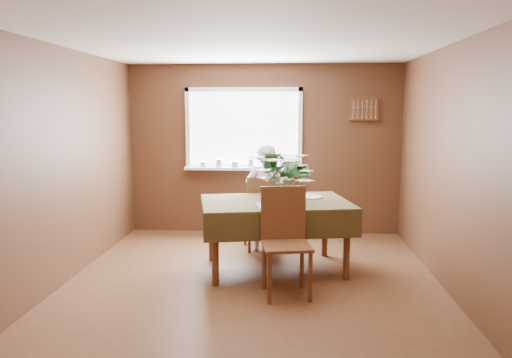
# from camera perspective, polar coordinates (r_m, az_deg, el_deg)

# --- Properties ---
(floor) EXTENTS (4.50, 4.50, 0.00)m
(floor) POSITION_cam_1_polar(r_m,az_deg,el_deg) (5.45, -0.41, -11.81)
(floor) COLOR #52301C
(floor) RESTS_ON ground
(ceiling) EXTENTS (4.50, 4.50, 0.00)m
(ceiling) POSITION_cam_1_polar(r_m,az_deg,el_deg) (5.17, -0.44, 15.24)
(ceiling) COLOR white
(ceiling) RESTS_ON wall_back
(wall_back) EXTENTS (4.00, 0.00, 4.00)m
(wall_back) POSITION_cam_1_polar(r_m,az_deg,el_deg) (7.40, 0.91, 3.38)
(wall_back) COLOR brown
(wall_back) RESTS_ON floor
(wall_front) EXTENTS (4.00, 0.00, 4.00)m
(wall_front) POSITION_cam_1_polar(r_m,az_deg,el_deg) (2.95, -3.77, -3.76)
(wall_front) COLOR brown
(wall_front) RESTS_ON floor
(wall_left) EXTENTS (0.00, 4.50, 4.50)m
(wall_left) POSITION_cam_1_polar(r_m,az_deg,el_deg) (5.68, -20.99, 1.42)
(wall_left) COLOR brown
(wall_left) RESTS_ON floor
(wall_right) EXTENTS (0.00, 4.50, 4.50)m
(wall_right) POSITION_cam_1_polar(r_m,az_deg,el_deg) (5.39, 21.28, 1.08)
(wall_right) COLOR brown
(wall_right) RESTS_ON floor
(window_assembly) EXTENTS (1.72, 0.20, 1.22)m
(window_assembly) POSITION_cam_1_polar(r_m,az_deg,el_deg) (7.36, -1.45, 4.13)
(window_assembly) COLOR white
(window_assembly) RESTS_ON wall_back
(spoon_rack) EXTENTS (0.44, 0.05, 0.33)m
(spoon_rack) POSITION_cam_1_polar(r_m,az_deg,el_deg) (7.41, 12.29, 7.85)
(spoon_rack) COLOR brown
(spoon_rack) RESTS_ON wall_back
(dining_table) EXTENTS (1.86, 1.45, 0.82)m
(dining_table) POSITION_cam_1_polar(r_m,az_deg,el_deg) (5.71, 2.22, -3.50)
(dining_table) COLOR brown
(dining_table) RESTS_ON floor
(chair_far) EXTENTS (0.51, 0.51, 0.99)m
(chair_far) POSITION_cam_1_polar(r_m,az_deg,el_deg) (6.52, 0.68, -3.58)
(chair_far) COLOR brown
(chair_far) RESTS_ON floor
(chair_near) EXTENTS (0.54, 0.54, 1.07)m
(chair_near) POSITION_cam_1_polar(r_m,az_deg,el_deg) (5.04, 3.34, -6.63)
(chair_near) COLOR brown
(chair_near) RESTS_ON floor
(seated_woman) EXTENTS (0.55, 0.40, 1.40)m
(seated_woman) POSITION_cam_1_polar(r_m,az_deg,el_deg) (6.46, 1.06, -2.22)
(seated_woman) COLOR white
(seated_woman) RESTS_ON floor
(flower_bouquet) EXTENTS (0.62, 0.62, 0.53)m
(flower_bouquet) POSITION_cam_1_polar(r_m,az_deg,el_deg) (5.43, 3.09, 0.63)
(flower_bouquet) COLOR white
(flower_bouquet) RESTS_ON dining_table
(side_plate) EXTENTS (0.35, 0.35, 0.01)m
(side_plate) POSITION_cam_1_polar(r_m,az_deg,el_deg) (5.93, 6.28, -2.07)
(side_plate) COLOR white
(side_plate) RESTS_ON dining_table
(table_knife) EXTENTS (0.07, 0.22, 0.00)m
(table_knife) POSITION_cam_1_polar(r_m,az_deg,el_deg) (5.47, 4.03, -2.87)
(table_knife) COLOR silver
(table_knife) RESTS_ON dining_table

